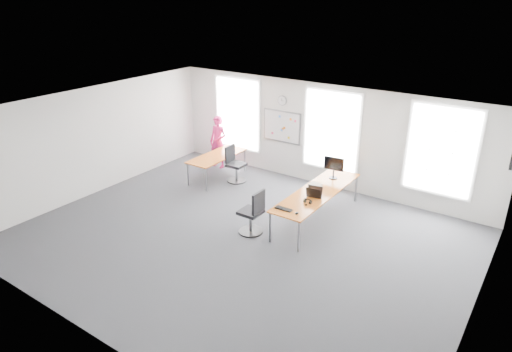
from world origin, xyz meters
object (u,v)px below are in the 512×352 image
Objects in this scene: desk_left at (217,157)px; desk_right at (317,193)px; chair_left at (235,166)px; headphones at (307,201)px; person at (218,142)px; chair_right at (253,215)px; monitor at (334,166)px; keyboard at (284,209)px.

desk_right is at bearing -10.84° from desk_left.
headphones is (3.34, -1.60, 0.37)m from chair_left.
chair_left is at bearing -28.90° from person.
person is (-3.43, 2.95, 0.36)m from chair_right.
chair_right is 1.01× the size of chair_left.
desk_right is at bearing -18.49° from person.
desk_right is 3.86m from desk_left.
chair_right is 3.24m from chair_left.
chair_right is at bearing -138.31° from chair_left.
monitor is (3.18, 0.10, 0.67)m from chair_left.
person is at bearing 133.60° from headphones.
chair_right is 2.65m from monitor.
chair_right is at bearing -37.37° from desk_left.
chair_right is at bearing -40.25° from person.
keyboard reaches higher than desk_left.
chair_left is 5.77× the size of headphones.
monitor is at bearing 75.68° from headphones.
person reaches higher than chair_right.
keyboard is (0.77, 0.12, 0.32)m from chair_right.
desk_right is at bearing 79.22° from headphones.
keyboard is (-0.17, -1.33, 0.06)m from desk_right.
headphones is at bearing -90.44° from monitor.
monitor is (0.90, 2.40, 0.67)m from chair_right.
desk_right is 17.21× the size of headphones.
desk_right is at bearing -107.89° from chair_left.
chair_left is at bearing -135.53° from chair_right.
person is (-4.37, 1.50, 0.10)m from desk_right.
headphones is (1.06, 0.71, 0.36)m from chair_right.
desk_right is at bearing 146.75° from chair_right.
monitor is at bearing 85.50° from keyboard.
chair_right is (-0.94, -1.45, -0.26)m from desk_right.
keyboard reaches higher than desk_right.
desk_left is 1.82× the size of chair_right.
headphones is at bearing 62.28° from keyboard.
person is (-0.58, 0.78, 0.17)m from desk_left.
keyboard is (3.05, -2.19, 0.33)m from chair_left.
chair_left is 3.25m from monitor.
desk_right reaches higher than desk_left.
monitor reaches higher than headphones.
headphones is at bearing -26.10° from person.
keyboard is at bearing 98.61° from chair_right.
desk_left is at bearing 139.57° from headphones.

